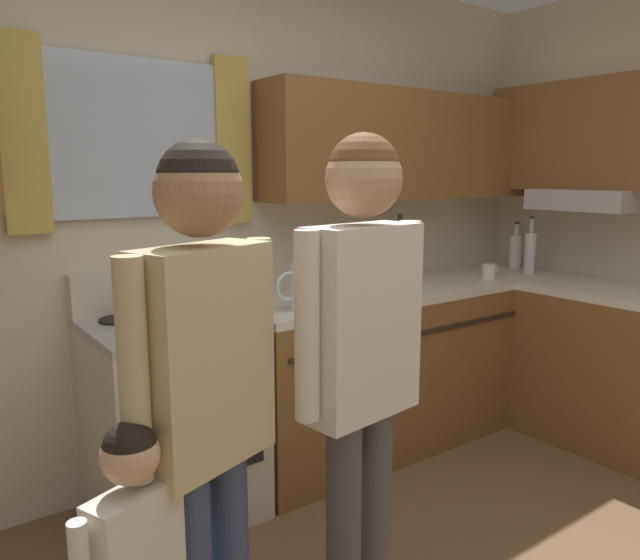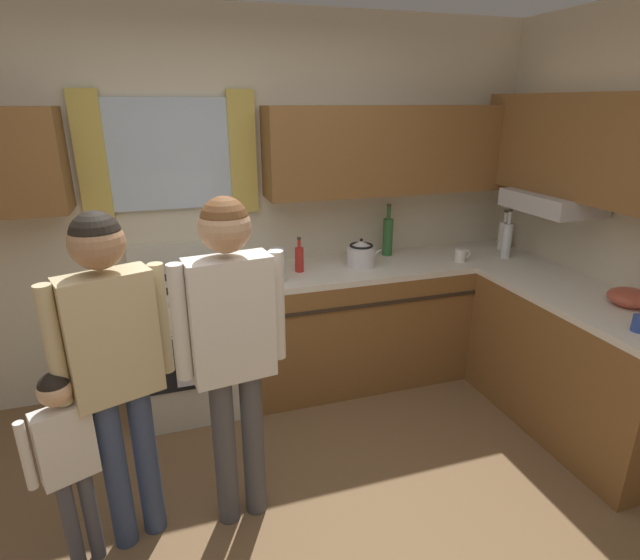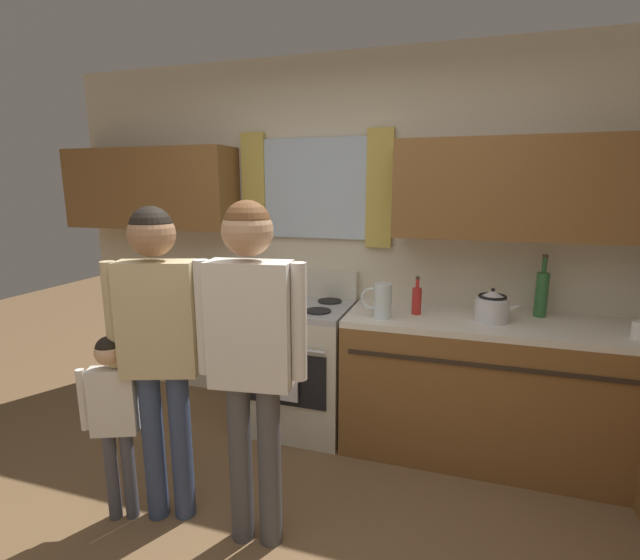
# 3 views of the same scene
# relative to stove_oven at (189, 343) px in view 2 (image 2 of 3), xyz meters

# --- Properties ---
(back_wall_unit) EXTENTS (4.60, 0.42, 2.60)m
(back_wall_unit) POSITION_rel_stove_oven_xyz_m (0.36, 0.28, 0.97)
(back_wall_unit) COLOR beige
(back_wall_unit) RESTS_ON ground
(kitchen_counter_run) EXTENTS (2.27, 2.02, 0.90)m
(kitchen_counter_run) POSITION_rel_stove_oven_xyz_m (1.81, -0.39, -0.02)
(kitchen_counter_run) COLOR brown
(kitchen_counter_run) RESTS_ON ground
(stove_oven) EXTENTS (0.68, 0.67, 1.10)m
(stove_oven) POSITION_rel_stove_oven_xyz_m (0.00, 0.00, 0.00)
(stove_oven) COLOR beige
(stove_oven) RESTS_ON ground
(bottle_milk_white) EXTENTS (0.08, 0.08, 0.31)m
(bottle_milk_white) POSITION_rel_stove_oven_xyz_m (2.49, 0.05, 0.55)
(bottle_milk_white) COLOR white
(bottle_milk_white) RESTS_ON kitchen_counter_run
(bottle_sauce_red) EXTENTS (0.06, 0.06, 0.25)m
(bottle_sauce_red) POSITION_rel_stove_oven_xyz_m (0.79, -0.00, 0.53)
(bottle_sauce_red) COLOR red
(bottle_sauce_red) RESTS_ON kitchen_counter_run
(bottle_wine_green) EXTENTS (0.08, 0.08, 0.39)m
(bottle_wine_green) POSITION_rel_stove_oven_xyz_m (1.54, 0.18, 0.58)
(bottle_wine_green) COLOR #2D6633
(bottle_wine_green) RESTS_ON kitchen_counter_run
(bottle_tall_clear) EXTENTS (0.07, 0.07, 0.37)m
(bottle_tall_clear) POSITION_rel_stove_oven_xyz_m (2.36, -0.15, 0.57)
(bottle_tall_clear) COLOR silver
(bottle_tall_clear) RESTS_ON kitchen_counter_run
(mug_ceramic_white) EXTENTS (0.13, 0.08, 0.09)m
(mug_ceramic_white) POSITION_rel_stove_oven_xyz_m (1.98, -0.14, 0.48)
(mug_ceramic_white) COLOR white
(mug_ceramic_white) RESTS_ON kitchen_counter_run
(mug_cobalt_blue) EXTENTS (0.11, 0.07, 0.08)m
(mug_cobalt_blue) POSITION_rel_stove_oven_xyz_m (2.19, -1.46, 0.48)
(mug_cobalt_blue) COLOR #2D479E
(mug_cobalt_blue) RESTS_ON kitchen_counter_run
(stovetop_kettle) EXTENTS (0.27, 0.20, 0.21)m
(stovetop_kettle) POSITION_rel_stove_oven_xyz_m (1.24, -0.02, 0.53)
(stovetop_kettle) COLOR silver
(stovetop_kettle) RESTS_ON kitchen_counter_run
(water_pitcher) EXTENTS (0.19, 0.11, 0.22)m
(water_pitcher) POSITION_rel_stove_oven_xyz_m (0.59, -0.16, 0.54)
(water_pitcher) COLOR silver
(water_pitcher) RESTS_ON kitchen_counter_run
(mixing_bowl) EXTENTS (0.24, 0.24, 0.10)m
(mixing_bowl) POSITION_rel_stove_oven_xyz_m (2.44, -1.17, 0.48)
(mixing_bowl) COLOR #B24C38
(mixing_bowl) RESTS_ON kitchen_counter_run
(adult_holding_child) EXTENTS (0.48, 0.27, 1.62)m
(adult_holding_child) POSITION_rel_stove_oven_xyz_m (-0.34, -1.10, 0.55)
(adult_holding_child) COLOR #38476B
(adult_holding_child) RESTS_ON ground
(adult_in_plaid) EXTENTS (0.51, 0.22, 1.65)m
(adult_in_plaid) POSITION_rel_stove_oven_xyz_m (0.16, -1.11, 0.57)
(adult_in_plaid) COLOR #4C4C51
(adult_in_plaid) RESTS_ON ground
(small_child) EXTENTS (0.31, 0.17, 0.99)m
(small_child) POSITION_rel_stove_oven_xyz_m (-0.57, -1.19, 0.15)
(small_child) COLOR #4C4C56
(small_child) RESTS_ON ground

